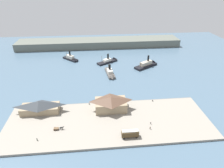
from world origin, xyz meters
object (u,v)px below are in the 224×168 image
Objects in this scene: ferry_approaching_east at (110,61)px; mooring_post_center_west at (89,104)px; ferry_departing_north at (110,74)px; ferry_near_quay at (148,64)px; ferry_shed_central_terminal at (111,103)px; ferry_approaching_west at (71,59)px; mooring_post_west at (153,101)px; street_tram at (130,133)px; pedestrian_near_west_shed at (37,139)px; pedestrian_standing_center at (151,123)px; pedestrian_walking_west at (150,128)px; ferry_shed_customs_shed at (40,106)px; horse_cart at (58,128)px.

mooring_post_center_west is at bearing -105.10° from ferry_approaching_east.
ferry_near_quay is at bearing 23.28° from ferry_departing_north.
ferry_approaching_west is at bearing 110.22° from ferry_shed_central_terminal.
ferry_approaching_east is 27.76m from ferry_departing_north.
mooring_post_west is at bearing 11.38° from ferry_shed_central_terminal.
ferry_departing_north is (-3.35, 69.74, -2.04)m from street_tram.
ferry_near_quay is at bearing 47.47° from pedestrian_near_west_shed.
ferry_shed_central_terminal is 24.54m from street_tram.
pedestrian_standing_center is at bearing -37.44° from ferry_shed_central_terminal.
ferry_shed_central_terminal is 43.16m from pedestrian_near_west_shed.
ferry_departing_north reaches higher than pedestrian_walking_west.
ferry_approaching_west is (-30.06, 81.63, -3.70)m from ferry_shed_central_terminal.
mooring_post_center_west is at bearing 9.37° from ferry_shed_customs_shed.
street_tram is 9.27× the size of mooring_post_center_west.
horse_cart is (-28.27, -14.87, -3.32)m from ferry_shed_central_terminal.
ferry_shed_customs_shed is 1.02× the size of ferry_approaching_east.
ferry_shed_customs_shed reaches higher than mooring_post_west.
street_tram is 0.35× the size of ferry_near_quay.
ferry_departing_north is (3.88, 46.37, -3.91)m from ferry_shed_central_terminal.
ferry_shed_customs_shed reaches higher than ferry_approaching_east.
pedestrian_standing_center is 38.84m from mooring_post_center_west.
ferry_shed_customs_shed is at bearing 161.18° from pedestrian_walking_west.
ferry_shed_customs_shed is 14.30× the size of pedestrian_standing_center.
ferry_shed_central_terminal is at bearing 107.19° from street_tram.
ferry_shed_central_terminal is 26.75m from pedestrian_walking_west.
ferry_departing_north is at bearing -156.72° from ferry_near_quay.
ferry_shed_central_terminal is (40.60, -1.19, 0.42)m from ferry_shed_customs_shed.
ferry_approaching_west is 0.69× the size of ferry_near_quay.
horse_cart is (12.32, -16.06, -2.89)m from ferry_shed_customs_shed.
ferry_shed_central_terminal is 87.07m from ferry_approaching_west.
ferry_shed_customs_shed is 13.29× the size of pedestrian_walking_west.
mooring_post_west is at bearing -60.67° from ferry_departing_north.
ferry_shed_customs_shed is at bearing -134.55° from ferry_departing_north.
ferry_approaching_east is at bearing -11.96° from ferry_approaching_west.
street_tram is at bearing -72.81° from ferry_shed_central_terminal.
mooring_post_center_west is 43.87m from ferry_departing_north.
horse_cart is at bearing -52.49° from ferry_shed_customs_shed.
mooring_post_center_west is at bearing 179.47° from mooring_post_west.
pedestrian_near_west_shed is at bearing -143.61° from horse_cart.
ferry_shed_central_terminal is 3.39× the size of horse_cart.
mooring_post_center_west is at bearing -112.30° from ferry_departing_north.
ferry_shed_central_terminal is 12.06× the size of pedestrian_standing_center.
pedestrian_near_west_shed is at bearing 177.58° from street_tram.
ferry_departing_north is at bearing 102.65° from pedestrian_walking_west.
ferry_approaching_west is (-37.29, 105.01, -1.84)m from street_tram.
ferry_approaching_west reaches higher than pedestrian_walking_west.
pedestrian_standing_center is 1.68× the size of mooring_post_center_west.
ferry_shed_central_terminal is at bearing -1.68° from ferry_shed_customs_shed.
ferry_approaching_west is (-56.95, 76.22, 0.09)m from mooring_post_west.
ferry_approaching_east is (42.92, 95.56, -0.70)m from pedestrian_near_west_shed.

